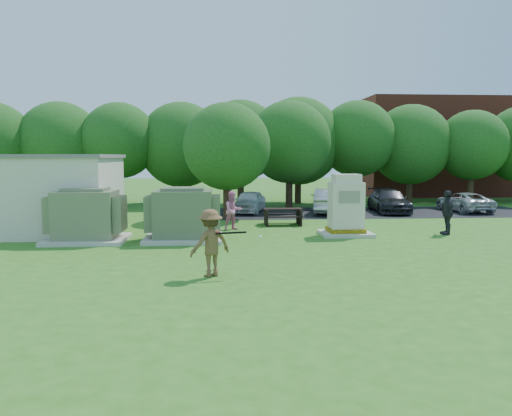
{
  "coord_description": "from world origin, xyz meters",
  "views": [
    {
      "loc": [
        -1.34,
        -14.91,
        3.28
      ],
      "look_at": [
        0.0,
        4.0,
        1.3
      ],
      "focal_mm": 35.0,
      "sensor_mm": 36.0,
      "label": 1
    }
  ],
  "objects": [
    {
      "name": "car_dark",
      "position": [
        8.46,
        13.48,
        0.67
      ],
      "size": [
        2.3,
        4.75,
        1.33
      ],
      "primitive_type": "imported",
      "rotation": [
        0.0,
        0.0,
        -0.1
      ],
      "color": "black",
      "rests_on": "ground"
    },
    {
      "name": "tree_row",
      "position": [
        1.75,
        18.5,
        4.15
      ],
      "size": [
        41.3,
        13.3,
        7.3
      ],
      "color": "#47301E",
      "rests_on": "ground"
    },
    {
      "name": "person_walking_right",
      "position": [
        8.1,
        5.18,
        0.93
      ],
      "size": [
        0.56,
        1.13,
        1.86
      ],
      "primitive_type": "imported",
      "rotation": [
        0.0,
        0.0,
        4.61
      ],
      "color": "#27272D",
      "rests_on": "ground"
    },
    {
      "name": "transformer_right",
      "position": [
        -2.8,
        4.5,
        0.97
      ],
      "size": [
        3.0,
        2.4,
        2.07
      ],
      "color": "beige",
      "rests_on": "ground"
    },
    {
      "name": "car_silver_a",
      "position": [
        4.86,
        13.26,
        0.71
      ],
      "size": [
        2.53,
        4.53,
        1.41
      ],
      "primitive_type": "imported",
      "rotation": [
        0.0,
        0.0,
        2.89
      ],
      "color": "#ADADB2",
      "rests_on": "ground"
    },
    {
      "name": "brick_building",
      "position": [
        18.0,
        27.0,
        4.0
      ],
      "size": [
        15.0,
        8.0,
        8.0
      ],
      "primitive_type": "cube",
      "color": "maroon",
      "rests_on": "ground"
    },
    {
      "name": "parking_strip",
      "position": [
        7.0,
        13.5,
        0.01
      ],
      "size": [
        20.0,
        6.0,
        0.01
      ],
      "primitive_type": "cube",
      "color": "#232326",
      "rests_on": "ground"
    },
    {
      "name": "picnic_table",
      "position": [
        1.61,
        8.62,
        0.49
      ],
      "size": [
        1.84,
        1.38,
        0.79
      ],
      "color": "black",
      "rests_on": "ground"
    },
    {
      "name": "batting_equipment",
      "position": [
        -1.02,
        -1.52,
        1.18
      ],
      "size": [
        1.37,
        0.38,
        0.23
      ],
      "color": "black",
      "rests_on": "ground"
    },
    {
      "name": "batter",
      "position": [
        -1.63,
        -1.45,
        0.92
      ],
      "size": [
        1.37,
        1.2,
        1.84
      ],
      "primitive_type": "imported",
      "rotation": [
        0.0,
        0.0,
        3.67
      ],
      "color": "brown",
      "rests_on": "ground"
    },
    {
      "name": "car_silver_b",
      "position": [
        13.02,
        13.55,
        0.57
      ],
      "size": [
        2.17,
        4.22,
        1.14
      ],
      "primitive_type": "imported",
      "rotation": [
        0.0,
        0.0,
        3.21
      ],
      "color": "silver",
      "rests_on": "ground"
    },
    {
      "name": "person_at_picnic",
      "position": [
        -0.81,
        7.12,
        0.86
      ],
      "size": [
        1.03,
        0.93,
        1.72
      ],
      "primitive_type": "imported",
      "rotation": [
        0.0,
        0.0,
        0.41
      ],
      "color": "pink",
      "rests_on": "ground"
    },
    {
      "name": "generator_cabinet",
      "position": [
        3.82,
        5.29,
        1.11
      ],
      "size": [
        2.08,
        1.71,
        2.54
      ],
      "color": "beige",
      "rests_on": "ground"
    },
    {
      "name": "transformer_left",
      "position": [
        -6.5,
        4.5,
        0.97
      ],
      "size": [
        3.0,
        2.4,
        2.07
      ],
      "color": "beige",
      "rests_on": "ground"
    },
    {
      "name": "car_white",
      "position": [
        0.32,
        13.93,
        0.64
      ],
      "size": [
        2.42,
        4.01,
        1.28
      ],
      "primitive_type": "imported",
      "rotation": [
        0.0,
        0.0,
        -0.26
      ],
      "color": "white",
      "rests_on": "ground"
    },
    {
      "name": "ground",
      "position": [
        0.0,
        0.0,
        0.0
      ],
      "size": [
        120.0,
        120.0,
        0.0
      ],
      "primitive_type": "plane",
      "color": "#2D6619",
      "rests_on": "ground"
    }
  ]
}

